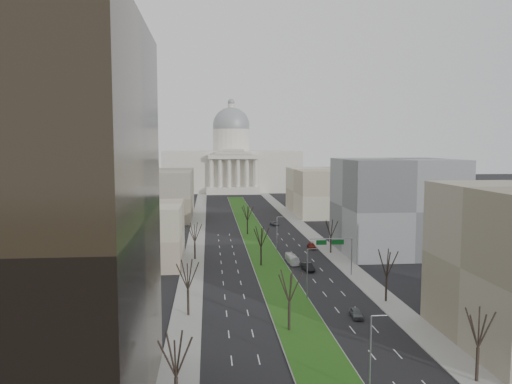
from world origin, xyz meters
TOP-DOWN VIEW (x-y plane):
  - ground at (0.00, 120.00)m, footprint 600.00×600.00m
  - median at (0.00, 118.99)m, footprint 8.00×222.03m
  - sidewalk_left at (-17.50, 95.00)m, footprint 5.00×330.00m
  - sidewalk_right at (17.50, 95.00)m, footprint 5.00×330.00m
  - capitol at (0.00, 269.59)m, footprint 80.00×46.00m
  - building_beige_left at (-33.00, 85.00)m, footprint 26.00×22.00m
  - building_grey_right at (34.00, 92.00)m, footprint 28.00×26.00m
  - building_far_left at (-35.00, 160.00)m, footprint 30.00×40.00m
  - building_far_right at (35.00, 165.00)m, footprint 30.00×40.00m
  - tree_left_near at (-17.20, 18.00)m, footprint 5.10×5.10m
  - tree_left_mid at (-17.20, 48.00)m, footprint 5.40×5.40m
  - tree_left_far at (-17.20, 88.00)m, footprint 5.28×5.28m
  - tree_right_near at (17.20, 22.00)m, footprint 5.16×5.16m
  - tree_right_mid at (17.20, 52.00)m, footprint 5.52×5.52m
  - tree_right_far at (17.20, 92.00)m, footprint 5.04×5.04m
  - tree_median_a at (-2.00, 40.00)m, footprint 5.40×5.40m
  - tree_median_b at (-2.00, 80.00)m, footprint 5.40×5.40m
  - tree_median_c at (-2.00, 120.00)m, footprint 5.40×5.40m
  - streetlamp_median_a at (3.76, 20.00)m, footprint 1.90×0.20m
  - streetlamp_median_b at (3.76, 55.00)m, footprint 1.90×0.20m
  - streetlamp_median_c at (3.76, 95.00)m, footprint 1.90×0.20m
  - mast_arm_signs at (13.49, 70.03)m, footprint 9.12×0.24m
  - car_grey_near at (9.61, 44.64)m, footprint 1.84×4.19m
  - car_black at (7.82, 74.84)m, footprint 2.42×5.25m
  - car_red at (13.50, 98.05)m, footprint 2.31×4.97m
  - car_grey_far at (8.63, 137.09)m, footprint 2.75×4.87m
  - box_van at (5.50, 81.85)m, footprint 2.15×7.61m

SIDE VIEW (x-z plane):
  - ground at x=0.00m, z-range 0.00..0.00m
  - sidewalk_left at x=-17.50m, z-range 0.00..0.15m
  - sidewalk_right at x=17.50m, z-range 0.00..0.15m
  - median at x=0.00m, z-range 0.00..0.20m
  - car_grey_far at x=8.63m, z-range 0.00..1.28m
  - car_grey_near at x=9.61m, z-range 0.00..1.40m
  - car_red at x=13.50m, z-range 0.00..1.41m
  - car_black at x=7.82m, z-range 0.00..1.67m
  - box_van at x=5.50m, z-range 0.00..2.10m
  - streetlamp_median_a at x=3.76m, z-range 0.23..9.39m
  - streetlamp_median_b at x=3.76m, z-range 0.23..9.39m
  - streetlamp_median_c at x=3.76m, z-range 0.23..9.39m
  - mast_arm_signs at x=13.49m, z-range 2.06..10.15m
  - tree_right_far at x=17.20m, z-range 1.99..11.07m
  - tree_left_near at x=-17.20m, z-range 2.02..11.20m
  - tree_right_near at x=17.20m, z-range 2.04..11.33m
  - tree_left_far at x=-17.20m, z-range 2.09..11.59m
  - tree_left_mid at x=-17.20m, z-range 2.14..11.86m
  - tree_median_a at x=-2.00m, z-range 2.14..11.86m
  - tree_median_b at x=-2.00m, z-range 2.14..11.86m
  - tree_median_c at x=-2.00m, z-range 2.14..11.86m
  - building_beige_left at x=-33.00m, z-range 0.00..14.00m
  - tree_right_mid at x=17.20m, z-range 2.19..12.12m
  - building_far_left at x=-35.00m, z-range 0.00..18.00m
  - building_far_right at x=35.00m, z-range 0.00..18.00m
  - building_grey_right at x=34.00m, z-range 0.00..24.00m
  - capitol at x=0.00m, z-range -11.19..43.81m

